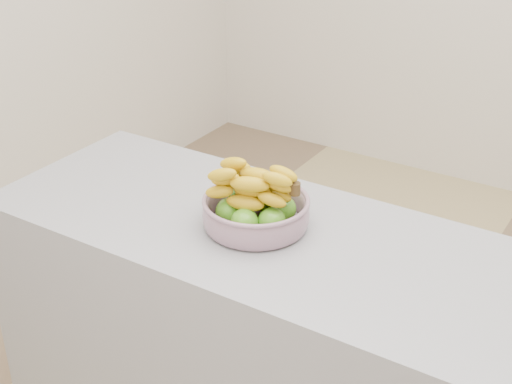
{
  "coord_description": "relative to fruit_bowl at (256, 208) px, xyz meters",
  "views": [
    {
      "loc": [
        0.59,
        -1.75,
        1.84
      ],
      "look_at": [
        -0.26,
        -0.39,
        1.0
      ],
      "focal_mm": 50.0,
      "sensor_mm": 36.0,
      "label": 1
    }
  ],
  "objects": [
    {
      "name": "fruit_bowl",
      "position": [
        0.0,
        0.0,
        0.0
      ],
      "size": [
        0.28,
        0.28,
        0.17
      ],
      "rotation": [
        0.0,
        0.0,
        0.13
      ],
      "color": "#9BA3BA",
      "rests_on": "counter"
    }
  ]
}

